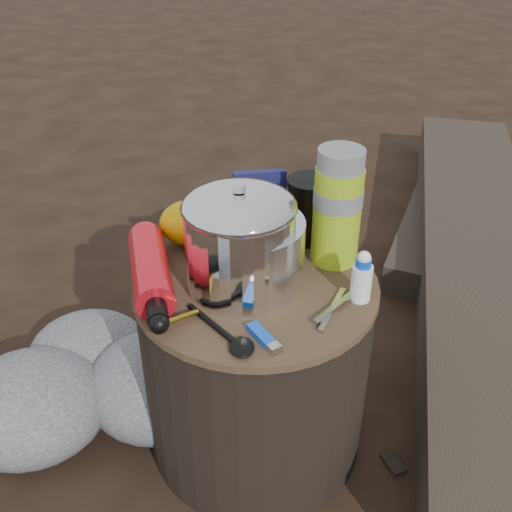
{
  "coord_description": "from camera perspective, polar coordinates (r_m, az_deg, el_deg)",
  "views": [
    {
      "loc": [
        -0.06,
        -0.93,
        1.08
      ],
      "look_at": [
        0.0,
        0.0,
        0.48
      ],
      "focal_mm": 42.48,
      "sensor_mm": 36.0,
      "label": 1
    }
  ],
  "objects": [
    {
      "name": "ground",
      "position": [
        1.42,
        0.0,
        -16.42
      ],
      "size": [
        60.0,
        60.0,
        0.0
      ],
      "primitive_type": "plane",
      "color": "black",
      "rests_on": "ground"
    },
    {
      "name": "stump",
      "position": [
        1.27,
        0.0,
        -10.23
      ],
      "size": [
        0.46,
        0.46,
        0.42
      ],
      "primitive_type": "cylinder",
      "color": "black",
      "rests_on": "ground"
    },
    {
      "name": "log_main",
      "position": [
        1.94,
        20.15,
        -0.31
      ],
      "size": [
        0.87,
        1.98,
        0.17
      ],
      "primitive_type": "cube",
      "rotation": [
        0.0,
        0.0,
        -0.28
      ],
      "color": "#302720",
      "rests_on": "ground"
    },
    {
      "name": "log_small",
      "position": [
        2.31,
        17.12,
        4.75
      ],
      "size": [
        0.67,
        1.1,
        0.09
      ],
      "primitive_type": "cube",
      "rotation": [
        0.0,
        0.0,
        -0.44
      ],
      "color": "#302720",
      "rests_on": "ground"
    },
    {
      "name": "foil_windscreen",
      "position": [
        1.11,
        -0.85,
        0.35
      ],
      "size": [
        0.21,
        0.21,
        0.13
      ],
      "primitive_type": "cylinder",
      "color": "silver",
      "rests_on": "stump"
    },
    {
      "name": "camping_pot",
      "position": [
        1.08,
        -1.54,
        1.52
      ],
      "size": [
        0.2,
        0.2,
        0.2
      ],
      "primitive_type": "cylinder",
      "color": "silver",
      "rests_on": "stump"
    },
    {
      "name": "fuel_bottle",
      "position": [
        1.13,
        -9.91,
        -1.25
      ],
      "size": [
        0.12,
        0.3,
        0.07
      ],
      "primitive_type": null,
      "rotation": [
        0.0,
        0.0,
        0.17
      ],
      "color": "red",
      "rests_on": "stump"
    },
    {
      "name": "thermos",
      "position": [
        1.16,
        7.67,
        4.53
      ],
      "size": [
        0.09,
        0.09,
        0.23
      ],
      "primitive_type": "cylinder",
      "color": "#95B719",
      "rests_on": "stump"
    },
    {
      "name": "travel_mug",
      "position": [
        1.24,
        5.0,
        4.34
      ],
      "size": [
        0.09,
        0.09,
        0.13
      ],
      "primitive_type": "cylinder",
      "color": "black",
      "rests_on": "stump"
    },
    {
      "name": "stuff_sack",
      "position": [
        1.24,
        -5.99,
        3.14
      ],
      "size": [
        0.13,
        0.11,
        0.09
      ],
      "primitive_type": "ellipsoid",
      "color": "#F4A807",
      "rests_on": "stump"
    },
    {
      "name": "food_pouch",
      "position": [
        1.26,
        0.38,
        4.98
      ],
      "size": [
        0.11,
        0.03,
        0.14
      ],
      "primitive_type": "cube",
      "rotation": [
        0.0,
        0.0,
        0.09
      ],
      "color": "#131448",
      "rests_on": "stump"
    },
    {
      "name": "lighter",
      "position": [
        1.01,
        0.49,
        -7.43
      ],
      "size": [
        0.06,
        0.08,
        0.01
      ],
      "primitive_type": "cube",
      "rotation": [
        0.0,
        0.0,
        0.5
      ],
      "color": "blue",
      "rests_on": "stump"
    },
    {
      "name": "pot_grabber",
      "position": [
        1.07,
        7.21,
        -4.88
      ],
      "size": [
        0.11,
        0.13,
        0.01
      ],
      "primitive_type": null,
      "rotation": [
        0.0,
        0.0,
        -0.63
      ],
      "color": "#AFAFB4",
      "rests_on": "stump"
    },
    {
      "name": "spork",
      "position": [
        1.03,
        -4.0,
        -6.46
      ],
      "size": [
        0.12,
        0.15,
        0.01
      ],
      "primitive_type": null,
      "rotation": [
        0.0,
        0.0,
        0.65
      ],
      "color": "black",
      "rests_on": "stump"
    },
    {
      "name": "squeeze_bottle",
      "position": [
        1.09,
        9.92,
        -2.11
      ],
      "size": [
        0.04,
        0.04,
        0.09
      ],
      "primitive_type": "cylinder",
      "color": "white",
      "rests_on": "stump"
    }
  ]
}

